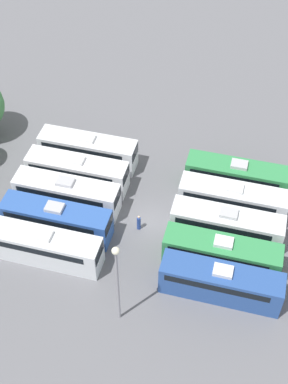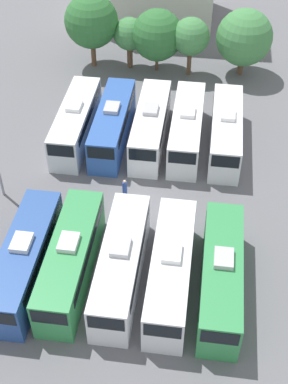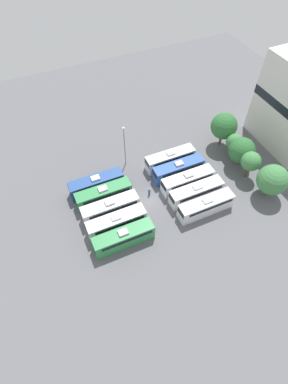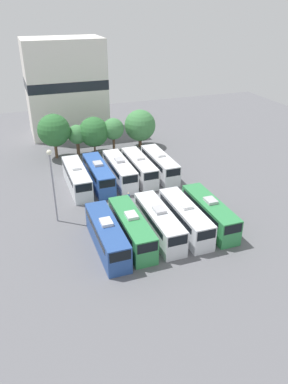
# 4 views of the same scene
# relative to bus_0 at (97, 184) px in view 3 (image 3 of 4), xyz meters

# --- Properties ---
(ground_plane) EXTENTS (105.56, 105.56, 0.00)m
(ground_plane) POSITION_rel_bus_0_xyz_m (6.24, 7.99, -1.72)
(ground_plane) COLOR slate
(bus_0) EXTENTS (2.51, 10.18, 3.49)m
(bus_0) POSITION_rel_bus_0_xyz_m (0.00, 0.00, 0.00)
(bus_0) COLOR #284C93
(bus_0) RESTS_ON ground_plane
(bus_1) EXTENTS (2.51, 10.18, 3.49)m
(bus_1) POSITION_rel_bus_0_xyz_m (2.94, 0.41, 0.00)
(bus_1) COLOR #338C4C
(bus_1) RESTS_ON ground_plane
(bus_2) EXTENTS (2.51, 10.18, 3.49)m
(bus_2) POSITION_rel_bus_0_xyz_m (6.25, 0.48, 0.00)
(bus_2) COLOR silver
(bus_2) RESTS_ON ground_plane
(bus_3) EXTENTS (2.51, 10.18, 3.49)m
(bus_3) POSITION_rel_bus_0_xyz_m (9.50, 0.41, 0.00)
(bus_3) COLOR silver
(bus_3) RESTS_ON ground_plane
(bus_4) EXTENTS (2.51, 10.18, 3.49)m
(bus_4) POSITION_rel_bus_0_xyz_m (12.71, 0.42, 0.00)
(bus_4) COLOR #338C4C
(bus_4) RESTS_ON ground_plane
(bus_5) EXTENTS (2.51, 10.18, 3.49)m
(bus_5) POSITION_rel_bus_0_xyz_m (-0.26, 15.54, 0.00)
(bus_5) COLOR silver
(bus_5) RESTS_ON ground_plane
(bus_6) EXTENTS (2.51, 10.18, 3.49)m
(bus_6) POSITION_rel_bus_0_xyz_m (2.94, 15.69, 0.00)
(bus_6) COLOR #2D56A8
(bus_6) RESTS_ON ground_plane
(bus_7) EXTENTS (2.51, 10.18, 3.49)m
(bus_7) POSITION_rel_bus_0_xyz_m (6.21, 15.90, 0.00)
(bus_7) COLOR white
(bus_7) RESTS_ON ground_plane
(bus_8) EXTENTS (2.51, 10.18, 3.49)m
(bus_8) POSITION_rel_bus_0_xyz_m (9.32, 15.95, 0.00)
(bus_8) COLOR silver
(bus_8) RESTS_ON ground_plane
(bus_9) EXTENTS (2.51, 10.18, 3.49)m
(bus_9) POSITION_rel_bus_0_xyz_m (12.64, 15.96, 0.00)
(bus_9) COLOR silver
(bus_9) RESTS_ON ground_plane
(worker_person) EXTENTS (0.36, 0.36, 1.76)m
(worker_person) POSITION_rel_bus_0_xyz_m (5.16, 8.45, -0.91)
(worker_person) COLOR navy
(worker_person) RESTS_ON ground_plane
(light_pole) EXTENTS (0.60, 0.60, 9.30)m
(light_pole) POSITION_rel_bus_0_xyz_m (-4.31, 7.51, 4.43)
(light_pole) COLOR gray
(light_pole) RESTS_ON ground_plane
(tree_0) EXTENTS (5.39, 5.39, 7.61)m
(tree_0) POSITION_rel_bus_0_xyz_m (-1.37, 28.21, 3.17)
(tree_0) COLOR brown
(tree_0) RESTS_ON ground_plane
(tree_1) EXTENTS (3.29, 3.29, 5.34)m
(tree_1) POSITION_rel_bus_0_xyz_m (2.44, 28.42, 1.92)
(tree_1) COLOR brown
(tree_1) RESTS_ON ground_plane
(tree_2) EXTENTS (5.14, 5.14, 6.49)m
(tree_2) POSITION_rel_bus_0_xyz_m (5.30, 28.11, 2.19)
(tree_2) COLOR brown
(tree_2) RESTS_ON ground_plane
(tree_3) EXTENTS (3.72, 3.72, 6.06)m
(tree_3) POSITION_rel_bus_0_xyz_m (8.67, 27.68, 2.45)
(tree_3) COLOR brown
(tree_3) RESTS_ON ground_plane
(tree_4) EXTENTS (5.59, 5.59, 6.82)m
(tree_4) POSITION_rel_bus_0_xyz_m (13.91, 28.55, 2.29)
(tree_4) COLOR brown
(tree_4) RESTS_ON ground_plane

